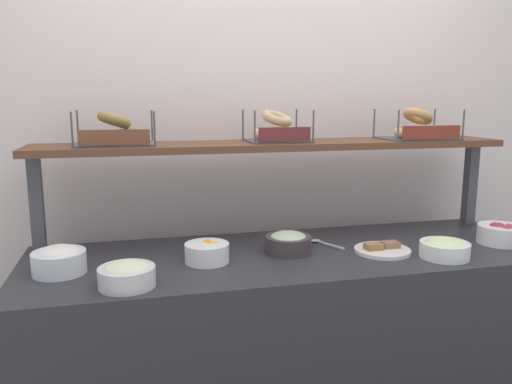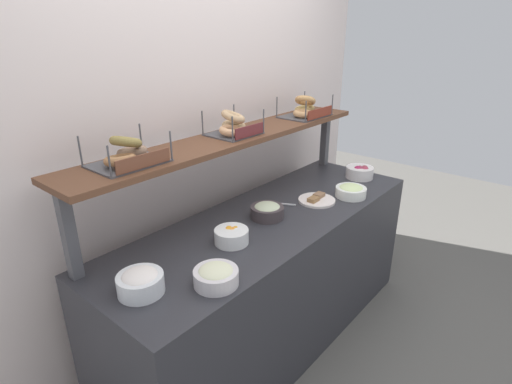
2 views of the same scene
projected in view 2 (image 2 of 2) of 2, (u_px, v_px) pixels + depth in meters
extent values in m
plane|color=#595651|center=(269.00, 335.00, 2.64)|extent=(8.00, 8.00, 0.00)
cube|color=silver|center=(201.00, 140.00, 2.51)|extent=(3.34, 0.06, 2.40)
cube|color=#2D2D33|center=(270.00, 280.00, 2.48)|extent=(2.14, 0.70, 0.85)
cube|color=#4C4C51|center=(69.00, 236.00, 1.68)|extent=(0.05, 0.05, 0.40)
cube|color=#4C4C51|center=(325.00, 139.00, 3.11)|extent=(0.05, 0.05, 0.40)
cube|color=brown|center=(234.00, 138.00, 2.32)|extent=(2.10, 0.32, 0.03)
cylinder|color=white|center=(232.00, 236.00, 2.02)|extent=(0.17, 0.17, 0.07)
sphere|color=orange|center=(232.00, 230.00, 2.02)|extent=(0.04, 0.04, 0.04)
sphere|color=#F9AC30|center=(235.00, 229.00, 2.04)|extent=(0.03, 0.03, 0.03)
sphere|color=orange|center=(229.00, 230.00, 2.03)|extent=(0.04, 0.04, 0.04)
cylinder|color=silver|center=(216.00, 277.00, 1.70)|extent=(0.19, 0.19, 0.07)
ellipsoid|color=beige|center=(216.00, 272.00, 1.69)|extent=(0.15, 0.15, 0.05)
cylinder|color=#403739|center=(267.00, 212.00, 2.29)|extent=(0.19, 0.19, 0.07)
ellipsoid|color=beige|center=(267.00, 207.00, 2.28)|extent=(0.15, 0.15, 0.05)
cylinder|color=white|center=(351.00, 192.00, 2.57)|extent=(0.19, 0.19, 0.06)
ellipsoid|color=beige|center=(351.00, 188.00, 2.56)|extent=(0.15, 0.15, 0.04)
cylinder|color=white|center=(360.00, 172.00, 2.89)|extent=(0.19, 0.19, 0.08)
sphere|color=#983E49|center=(365.00, 169.00, 2.88)|extent=(0.05, 0.05, 0.05)
sphere|color=#96344C|center=(360.00, 169.00, 2.87)|extent=(0.05, 0.05, 0.05)
sphere|color=#A83A50|center=(365.00, 170.00, 2.86)|extent=(0.05, 0.05, 0.05)
sphere|color=#AA2553|center=(358.00, 169.00, 2.87)|extent=(0.05, 0.05, 0.05)
cylinder|color=white|center=(141.00, 284.00, 1.64)|extent=(0.19, 0.19, 0.08)
ellipsoid|color=white|center=(140.00, 277.00, 1.63)|extent=(0.15, 0.15, 0.06)
cylinder|color=white|center=(317.00, 200.00, 2.51)|extent=(0.23, 0.23, 0.01)
cube|color=olive|center=(313.00, 199.00, 2.47)|extent=(0.07, 0.05, 0.02)
cube|color=#8D6649|center=(319.00, 195.00, 2.54)|extent=(0.07, 0.05, 0.02)
cube|color=#B7B7BC|center=(284.00, 204.00, 2.46)|extent=(0.07, 0.13, 0.01)
ellipsoid|color=#B7B7BC|center=(269.00, 202.00, 2.48)|extent=(0.04, 0.03, 0.01)
cube|color=#4C4C51|center=(128.00, 163.00, 1.83)|extent=(0.32, 0.24, 0.01)
cylinder|color=#4C4C51|center=(109.00, 163.00, 1.62)|extent=(0.01, 0.01, 0.14)
cylinder|color=#4C4C51|center=(171.00, 146.00, 1.84)|extent=(0.01, 0.01, 0.14)
cylinder|color=#4C4C51|center=(80.00, 152.00, 1.76)|extent=(0.01, 0.01, 0.14)
cylinder|color=#4C4C51|center=(141.00, 138.00, 1.98)|extent=(0.01, 0.01, 0.14)
cube|color=brown|center=(144.00, 161.00, 1.74)|extent=(0.27, 0.01, 0.06)
torus|color=#A97449|center=(120.00, 160.00, 1.76)|extent=(0.17, 0.17, 0.06)
torus|color=#93725B|center=(132.00, 152.00, 1.87)|extent=(0.15, 0.16, 0.06)
torus|color=olive|center=(126.00, 142.00, 1.79)|extent=(0.19, 0.19, 0.09)
cube|color=#4C4C51|center=(234.00, 134.00, 2.32)|extent=(0.27, 0.24, 0.01)
cylinder|color=#4C4C51|center=(232.00, 130.00, 2.14)|extent=(0.01, 0.01, 0.14)
cylinder|color=#4C4C51|center=(264.00, 121.00, 2.32)|extent=(0.01, 0.01, 0.14)
cylinder|color=#4C4C51|center=(202.00, 123.00, 2.27)|extent=(0.01, 0.01, 0.14)
cylinder|color=#4C4C51|center=(234.00, 116.00, 2.46)|extent=(0.01, 0.01, 0.14)
cube|color=maroon|center=(249.00, 131.00, 2.24)|extent=(0.23, 0.01, 0.06)
torus|color=tan|center=(232.00, 131.00, 2.26)|extent=(0.20, 0.20, 0.05)
torus|color=tan|center=(234.00, 126.00, 2.36)|extent=(0.18, 0.19, 0.06)
torus|color=tan|center=(233.00, 117.00, 2.28)|extent=(0.20, 0.20, 0.09)
cube|color=#4C4C51|center=(305.00, 116.00, 2.78)|extent=(0.34, 0.24, 0.01)
cylinder|color=#4C4C51|center=(306.00, 112.00, 2.57)|extent=(0.01, 0.01, 0.14)
cylinder|color=#4C4C51|center=(332.00, 105.00, 2.81)|extent=(0.01, 0.01, 0.14)
cylinder|color=#4C4C51|center=(277.00, 108.00, 2.71)|extent=(0.01, 0.01, 0.14)
cylinder|color=#4C4C51|center=(304.00, 101.00, 2.94)|extent=(0.01, 0.01, 0.14)
cube|color=maroon|center=(320.00, 113.00, 2.70)|extent=(0.29, 0.01, 0.06)
torus|color=tan|center=(304.00, 114.00, 2.71)|extent=(0.20, 0.20, 0.05)
torus|color=tan|center=(305.00, 109.00, 2.83)|extent=(0.20, 0.20, 0.06)
torus|color=tan|center=(305.00, 101.00, 2.74)|extent=(0.19, 0.18, 0.10)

